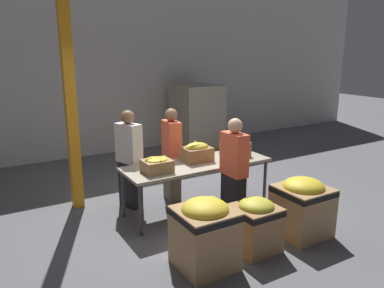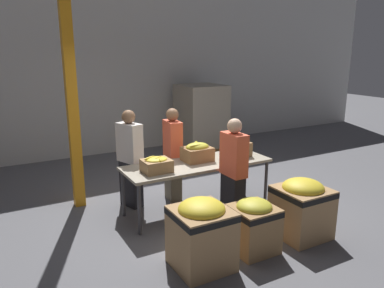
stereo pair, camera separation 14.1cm
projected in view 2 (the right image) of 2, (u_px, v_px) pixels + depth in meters
ground_plane at (197, 209)px, 5.78m from camera, size 30.00×30.00×0.00m
wall_back at (114, 67)px, 8.59m from camera, size 16.00×0.08×4.00m
sorting_table at (197, 166)px, 5.61m from camera, size 2.25×0.78×0.75m
banana_box_0 at (157, 164)px, 5.16m from camera, size 0.39×0.32×0.22m
banana_box_1 at (197, 152)px, 5.66m from camera, size 0.43×0.34×0.29m
banana_box_2 at (236, 146)px, 5.92m from camera, size 0.40×0.32×0.31m
volunteer_0 at (173, 155)px, 6.02m from camera, size 0.25×0.43×1.51m
volunteer_1 at (233, 173)px, 5.15m from camera, size 0.21×0.41×1.51m
volunteer_2 at (130, 159)px, 5.75m from camera, size 0.33×0.45×1.53m
donation_bin_0 at (201, 232)px, 4.17m from camera, size 0.62×0.62×0.81m
donation_bin_1 at (254, 224)px, 4.53m from camera, size 0.51×0.51×0.67m
donation_bin_2 at (302, 206)px, 4.88m from camera, size 0.63×0.63×0.78m
support_pillar at (70, 78)px, 5.46m from camera, size 0.16×0.16×4.00m
pallet_stack_0 at (201, 119)px, 8.98m from camera, size 1.10×1.10×1.59m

